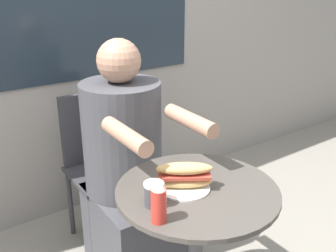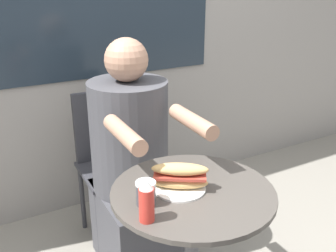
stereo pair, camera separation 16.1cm
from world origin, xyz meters
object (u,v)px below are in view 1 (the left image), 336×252
at_px(drink_cup, 154,194).
at_px(condiment_bottle, 159,202).
at_px(cafe_table, 196,230).
at_px(diner_chair, 98,154).
at_px(seated_diner, 128,178).
at_px(sandwich_on_plate, 184,177).

distance_m(drink_cup, condiment_bottle, 0.10).
bearing_deg(condiment_bottle, cafe_table, 20.60).
relative_size(drink_cup, condiment_bottle, 0.58).
bearing_deg(drink_cup, diner_chair, 77.81).
relative_size(diner_chair, condiment_bottle, 5.51).
height_order(seated_diner, drink_cup, seated_diner).
bearing_deg(diner_chair, sandwich_on_plate, 90.10).
bearing_deg(diner_chair, condiment_bottle, 78.58).
bearing_deg(cafe_table, seated_diner, 91.92).
xyz_separation_m(cafe_table, diner_chair, (-0.01, 0.88, 0.01)).
bearing_deg(sandwich_on_plate, condiment_bottle, -148.79).
height_order(cafe_table, condiment_bottle, condiment_bottle).
xyz_separation_m(diner_chair, drink_cup, (-0.19, -0.88, 0.23)).
relative_size(cafe_table, seated_diner, 0.58).
xyz_separation_m(cafe_table, sandwich_on_plate, (-0.04, 0.03, 0.24)).
relative_size(sandwich_on_plate, condiment_bottle, 1.41).
bearing_deg(condiment_bottle, diner_chair, 76.53).
distance_m(sandwich_on_plate, drink_cup, 0.17).
height_order(diner_chair, sandwich_on_plate, diner_chair).
height_order(diner_chair, condiment_bottle, diner_chair).
xyz_separation_m(drink_cup, condiment_bottle, (-0.04, -0.09, 0.03)).
relative_size(diner_chair, sandwich_on_plate, 3.92).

